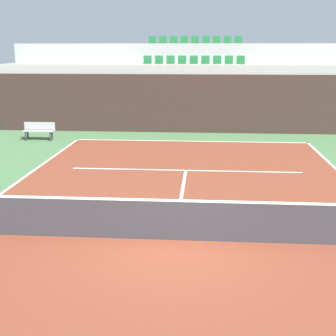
{
  "coord_description": "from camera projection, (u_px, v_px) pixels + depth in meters",
  "views": [
    {
      "loc": [
        0.64,
        -10.08,
        4.26
      ],
      "look_at": [
        -0.3,
        2.0,
        1.2
      ],
      "focal_mm": 50.61,
      "sensor_mm": 36.0,
      "label": 1
    }
  ],
  "objects": [
    {
      "name": "back_wall",
      "position": [
        192.0,
        104.0,
        24.49
      ],
      "size": [
        20.59,
        0.3,
        2.99
      ],
      "primitive_type": "cube",
      "color": "#33231E",
      "rests_on": "ground_plane"
    },
    {
      "name": "ground_plane",
      "position": [
        174.0,
        240.0,
        10.83
      ],
      "size": [
        80.0,
        80.0,
        0.0
      ],
      "primitive_type": "plane",
      "color": "#477042"
    },
    {
      "name": "tennis_net",
      "position": [
        174.0,
        219.0,
        10.71
      ],
      "size": [
        11.08,
        0.08,
        1.07
      ],
      "color": "black",
      "rests_on": "court_surface"
    },
    {
      "name": "seating_row_upper",
      "position": [
        195.0,
        41.0,
        27.43
      ],
      "size": [
        5.45,
        0.44,
        0.44
      ],
      "color": "#1E6633",
      "rests_on": "stands_tier_upper"
    },
    {
      "name": "stands_tier_lower",
      "position": [
        193.0,
        97.0,
        25.74
      ],
      "size": [
        20.59,
        2.4,
        3.46
      ],
      "primitive_type": "cube",
      "color": "#9E9E99",
      "rests_on": "ground_plane"
    },
    {
      "name": "seating_row_lower",
      "position": [
        194.0,
        62.0,
        25.38
      ],
      "size": [
        5.45,
        0.44,
        0.44
      ],
      "color": "#1E6633",
      "rests_on": "stands_tier_lower"
    },
    {
      "name": "centre_service_line",
      "position": [
        181.0,
        197.0,
        13.92
      ],
      "size": [
        0.1,
        6.4,
        0.0
      ],
      "primitive_type": "cube",
      "color": "white",
      "rests_on": "court_surface"
    },
    {
      "name": "service_line_far",
      "position": [
        186.0,
        170.0,
        17.02
      ],
      "size": [
        8.26,
        0.1,
        0.0
      ],
      "primitive_type": "cube",
      "color": "white",
      "rests_on": "court_surface"
    },
    {
      "name": "baseline_far",
      "position": [
        191.0,
        141.0,
        22.38
      ],
      "size": [
        11.0,
        0.1,
        0.0
      ],
      "primitive_type": "cube",
      "color": "white",
      "rests_on": "court_surface"
    },
    {
      "name": "court_surface",
      "position": [
        174.0,
        240.0,
        10.83
      ],
      "size": [
        11.0,
        24.0,
        0.01
      ],
      "primitive_type": "cube",
      "color": "brown",
      "rests_on": "ground_plane"
    },
    {
      "name": "stands_tier_upper",
      "position": [
        194.0,
        83.0,
        27.93
      ],
      "size": [
        20.59,
        2.4,
        4.55
      ],
      "primitive_type": "cube",
      "color": "#9E9E99",
      "rests_on": "ground_plane"
    },
    {
      "name": "player_bench",
      "position": [
        39.0,
        130.0,
        22.61
      ],
      "size": [
        1.5,
        0.4,
        0.85
      ],
      "color": "#99999E",
      "rests_on": "ground_plane"
    }
  ]
}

